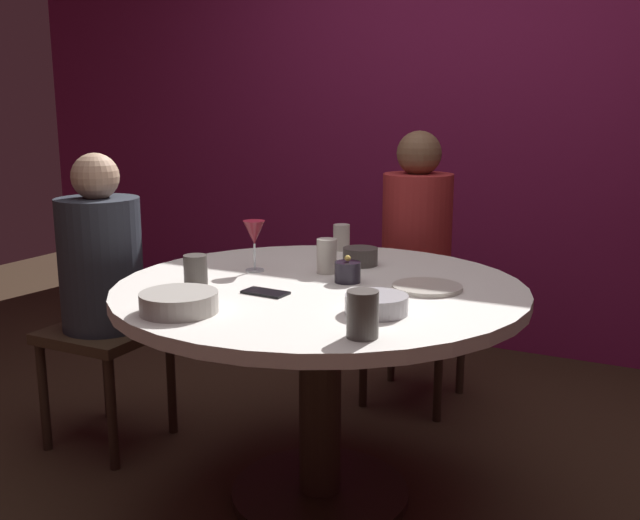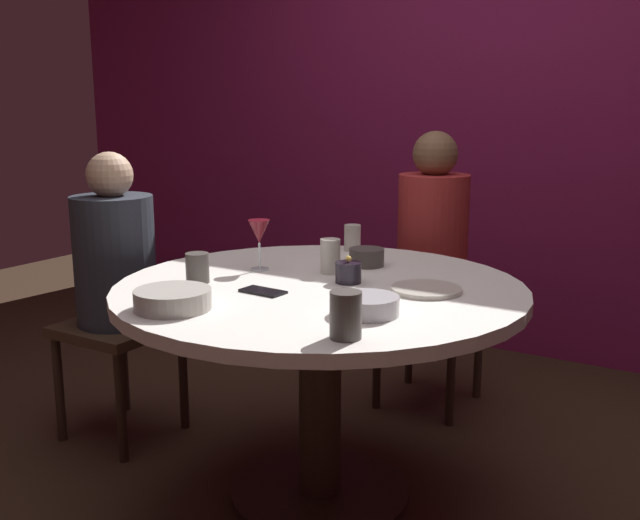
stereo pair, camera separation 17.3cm
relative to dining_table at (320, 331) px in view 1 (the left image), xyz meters
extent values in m
plane|color=#382619|center=(0.00, 0.00, -0.59)|extent=(8.00, 8.00, 0.00)
cube|color=maroon|center=(0.00, 1.85, 0.71)|extent=(6.00, 0.10, 2.60)
cylinder|color=white|center=(0.00, 0.00, 0.14)|extent=(1.31, 1.31, 0.04)
cylinder|color=#332319|center=(0.00, 0.00, -0.24)|extent=(0.14, 0.14, 0.70)
cylinder|color=#2D2116|center=(0.00, 0.00, -0.57)|extent=(0.60, 0.60, 0.03)
cube|color=#3F2D1E|center=(-0.93, 0.00, -0.14)|extent=(0.40, 0.40, 0.04)
cylinder|color=#2D333D|center=(-0.93, 0.00, 0.13)|extent=(0.31, 0.31, 0.50)
sphere|color=tan|center=(-0.93, 0.00, 0.46)|extent=(0.18, 0.18, 0.18)
cylinder|color=#332319|center=(-1.10, -0.17, -0.37)|extent=(0.04, 0.04, 0.43)
cylinder|color=#332319|center=(-0.76, -0.17, -0.37)|extent=(0.04, 0.04, 0.43)
cylinder|color=#332319|center=(-1.10, 0.17, -0.37)|extent=(0.04, 0.04, 0.43)
cylinder|color=#332319|center=(-0.76, 0.17, -0.37)|extent=(0.04, 0.04, 0.43)
cube|color=#3F2D1E|center=(0.00, 0.93, -0.14)|extent=(0.40, 0.40, 0.04)
cylinder|color=#B22D2D|center=(0.00, 0.93, 0.16)|extent=(0.30, 0.30, 0.55)
sphere|color=brown|center=(0.00, 0.93, 0.52)|extent=(0.19, 0.19, 0.19)
cylinder|color=#332319|center=(-0.17, 1.10, -0.37)|extent=(0.04, 0.04, 0.43)
cylinder|color=#332319|center=(-0.17, 0.76, -0.37)|extent=(0.04, 0.04, 0.43)
cylinder|color=#332319|center=(0.17, 1.10, -0.37)|extent=(0.04, 0.04, 0.43)
cylinder|color=#332319|center=(0.17, 0.76, -0.37)|extent=(0.04, 0.04, 0.43)
cylinder|color=black|center=(0.07, 0.07, 0.19)|extent=(0.08, 0.08, 0.07)
sphere|color=#F9D159|center=(0.07, 0.07, 0.24)|extent=(0.02, 0.02, 0.02)
cylinder|color=silver|center=(-0.29, 0.07, 0.16)|extent=(0.06, 0.06, 0.01)
cylinder|color=silver|center=(-0.29, 0.07, 0.21)|extent=(0.01, 0.01, 0.09)
cone|color=maroon|center=(-0.29, 0.07, 0.29)|extent=(0.08, 0.08, 0.08)
cylinder|color=beige|center=(0.33, 0.09, 0.16)|extent=(0.22, 0.22, 0.01)
cube|color=black|center=(-0.10, -0.18, 0.16)|extent=(0.14, 0.08, 0.01)
cylinder|color=#B7B7BC|center=(0.29, -0.22, 0.18)|extent=(0.17, 0.17, 0.05)
cylinder|color=#B2ADA3|center=(-0.21, -0.46, 0.19)|extent=(0.22, 0.22, 0.06)
cylinder|color=#4C4742|center=(0.00, 0.32, 0.19)|extent=(0.12, 0.12, 0.06)
cylinder|color=#4C4742|center=(-0.35, -0.18, 0.21)|extent=(0.08, 0.08, 0.10)
cylinder|color=beige|center=(-0.05, 0.15, 0.22)|extent=(0.07, 0.07, 0.12)
cylinder|color=beige|center=(-0.17, 0.53, 0.21)|extent=(0.07, 0.07, 0.10)
cylinder|color=#4C4742|center=(0.33, -0.43, 0.22)|extent=(0.08, 0.08, 0.12)
camera|label=1|loc=(1.01, -1.99, 0.72)|focal=40.49mm
camera|label=2|loc=(1.16, -1.91, 0.72)|focal=40.49mm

